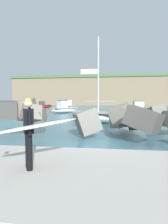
{
  "coord_description": "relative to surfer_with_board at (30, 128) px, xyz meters",
  "views": [
    {
      "loc": [
        0.6,
        -8.63,
        1.94
      ],
      "look_at": [
        -0.72,
        0.5,
        1.4
      ],
      "focal_mm": 31.23,
      "sensor_mm": 36.0,
      "label": 1
    }
  ],
  "objects": [
    {
      "name": "ground_plane",
      "position": [
        1.36,
        4.18,
        -1.28
      ],
      "size": [
        400.0,
        400.0,
        0.0
      ],
      "primitive_type": "plane",
      "color": "#42707F"
    },
    {
      "name": "walkway_path",
      "position": [
        1.36,
        0.18,
        -1.16
      ],
      "size": [
        48.0,
        4.4,
        0.24
      ],
      "primitive_type": "cube",
      "color": "#B2ADA3",
      "rests_on": "ground"
    },
    {
      "name": "breakwater_jetty",
      "position": [
        1.08,
        5.62,
        -0.2
      ],
      "size": [
        30.09,
        6.8,
        2.47
      ],
      "color": "#605B56",
      "rests_on": "ground"
    },
    {
      "name": "surfer_with_board",
      "position": [
        0.0,
        0.0,
        0.0
      ],
      "size": [
        1.99,
        1.51,
        1.78
      ],
      "color": "black",
      "rests_on": "walkway_path"
    },
    {
      "name": "boat_near_centre",
      "position": [
        -5.57,
        25.38,
        -0.65
      ],
      "size": [
        4.41,
        4.75,
        2.02
      ],
      "color": "white",
      "rests_on": "ground"
    },
    {
      "name": "boat_near_right",
      "position": [
        0.41,
        12.89,
        -0.73
      ],
      "size": [
        5.75,
        5.03,
        7.44
      ],
      "color": "white",
      "rests_on": "ground"
    },
    {
      "name": "boat_mid_left",
      "position": [
        -16.65,
        46.44,
        -0.7
      ],
      "size": [
        5.06,
        4.1,
        1.82
      ],
      "color": "maroon",
      "rests_on": "ground"
    },
    {
      "name": "boat_mid_right",
      "position": [
        -8.65,
        42.48,
        -0.59
      ],
      "size": [
        4.52,
        6.54,
        2.29
      ],
      "color": "beige",
      "rests_on": "ground"
    },
    {
      "name": "boat_far_centre",
      "position": [
        6.05,
        29.52,
        -0.66
      ],
      "size": [
        5.68,
        2.6,
        1.93
      ],
      "color": "beige",
      "rests_on": "ground"
    },
    {
      "name": "headland_bluff",
      "position": [
        7.37,
        93.16,
        5.01
      ],
      "size": [
        97.4,
        39.71,
        12.54
      ],
      "color": "#847056",
      "rests_on": "ground"
    },
    {
      "name": "station_building_west",
      "position": [
        -8.99,
        89.8,
        13.64
      ],
      "size": [
        8.37,
        4.39,
        4.74
      ],
      "color": "beige",
      "rests_on": "headland_bluff"
    },
    {
      "name": "station_building_central",
      "position": [
        -11.34,
        99.49,
        13.32
      ],
      "size": [
        5.14,
        7.55,
        4.1
      ],
      "color": "#B2ADA3",
      "rests_on": "headland_bluff"
    }
  ]
}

